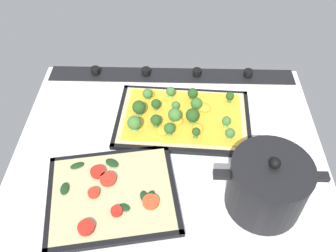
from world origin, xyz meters
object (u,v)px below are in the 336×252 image
at_px(baking_tray_back, 112,195).
at_px(cooking_pot, 267,185).
at_px(veggie_pizza_back, 112,193).
at_px(broccoli_pizza, 180,115).
at_px(baking_tray_front, 183,119).

height_order(baking_tray_back, cooking_pot, cooking_pot).
relative_size(veggie_pizza_back, cooking_pot, 1.28).
xyz_separation_m(veggie_pizza_back, cooking_pot, (-0.35, 0.01, 0.06)).
distance_m(broccoli_pizza, cooking_pot, 0.32).
bearing_deg(broccoli_pizza, veggie_pizza_back, 57.90).
xyz_separation_m(broccoli_pizza, veggie_pizza_back, (0.16, 0.25, -0.01)).
relative_size(baking_tray_back, veggie_pizza_back, 1.09).
relative_size(broccoli_pizza, cooking_pot, 1.47).
bearing_deg(cooking_pot, veggie_pizza_back, -1.06).
distance_m(broccoli_pizza, veggie_pizza_back, 0.30).
relative_size(baking_tray_front, baking_tray_back, 1.13).
relative_size(baking_tray_front, cooking_pot, 1.57).
bearing_deg(cooking_pot, baking_tray_back, -1.12).
distance_m(baking_tray_front, broccoli_pizza, 0.02).
xyz_separation_m(baking_tray_front, baking_tray_back, (0.17, 0.25, 0.00)).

